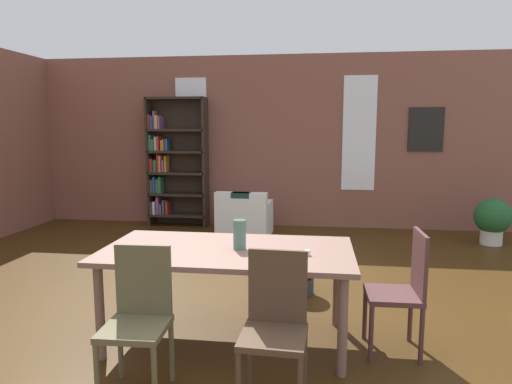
{
  "coord_description": "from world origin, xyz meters",
  "views": [
    {
      "loc": [
        0.73,
        -3.62,
        1.72
      ],
      "look_at": [
        0.0,
        1.88,
        0.93
      ],
      "focal_mm": 31.54,
      "sensor_mm": 36.0,
      "label": 1
    }
  ],
  "objects": [
    {
      "name": "tealight_candle_0",
      "position": [
        0.69,
        -0.33,
        0.79
      ],
      "size": [
        0.04,
        0.04,
        0.04
      ],
      "primitive_type": "cylinder",
      "color": "silver",
      "rests_on": "dining_table"
    },
    {
      "name": "window_pane_0",
      "position": [
        -1.45,
        4.17,
        1.62
      ],
      "size": [
        0.55,
        0.02,
        1.92
      ],
      "primitive_type": "cube",
      "color": "white"
    },
    {
      "name": "armchair_white",
      "position": [
        -0.37,
        3.28,
        0.28
      ],
      "size": [
        0.83,
        0.83,
        0.75
      ],
      "color": "white",
      "rests_on": "ground"
    },
    {
      "name": "vase_on_table",
      "position": [
        0.15,
        -0.22,
        0.89
      ],
      "size": [
        0.1,
        0.1,
        0.23
      ],
      "primitive_type": "cylinder",
      "color": "#4C7266",
      "rests_on": "dining_table"
    },
    {
      "name": "ground_plane",
      "position": [
        0.0,
        0.0,
        0.0
      ],
      "size": [
        10.87,
        10.87,
        0.0
      ],
      "primitive_type": "plane",
      "color": "#3F280E"
    },
    {
      "name": "window_pane_1",
      "position": [
        1.45,
        4.17,
        1.62
      ],
      "size": [
        0.55,
        0.02,
        1.92
      ],
      "primitive_type": "cube",
      "color": "white"
    },
    {
      "name": "potted_plant_corner",
      "position": [
        0.6,
        0.91,
        0.28
      ],
      "size": [
        0.37,
        0.37,
        0.51
      ],
      "color": "#333338",
      "rests_on": "ground"
    },
    {
      "name": "dining_chair_head_right",
      "position": [
        1.41,
        -0.22,
        0.51
      ],
      "size": [
        0.41,
        0.41,
        0.95
      ],
      "color": "#4E2E2E",
      "rests_on": "ground"
    },
    {
      "name": "back_wall_brick",
      "position": [
        0.0,
        4.24,
        1.47
      ],
      "size": [
        9.29,
        0.12,
        2.95
      ],
      "primitive_type": "cube",
      "color": "brown",
      "rests_on": "ground"
    },
    {
      "name": "dining_table",
      "position": [
        0.05,
        -0.22,
        0.69
      ],
      "size": [
        1.97,
        1.03,
        0.77
      ],
      "color": "#7C5C50",
      "rests_on": "ground"
    },
    {
      "name": "potted_plant_by_shelf",
      "position": [
        3.34,
        3.3,
        0.39
      ],
      "size": [
        0.53,
        0.53,
        0.69
      ],
      "color": "silver",
      "rests_on": "ground"
    },
    {
      "name": "dining_chair_near_left",
      "position": [
        -0.39,
        -0.96,
        0.51
      ],
      "size": [
        0.41,
        0.41,
        0.95
      ],
      "color": "brown",
      "rests_on": "ground"
    },
    {
      "name": "dining_chair_near_right",
      "position": [
        0.5,
        -0.96,
        0.51
      ],
      "size": [
        0.42,
        0.42,
        0.95
      ],
      "color": "#4E3727",
      "rests_on": "ground"
    },
    {
      "name": "bookshelf_tall",
      "position": [
        -1.75,
        3.98,
        1.11
      ],
      "size": [
        1.04,
        0.33,
        2.24
      ],
      "color": "#2D2319",
      "rests_on": "ground"
    },
    {
      "name": "framed_picture",
      "position": [
        2.53,
        4.17,
        1.69
      ],
      "size": [
        0.56,
        0.03,
        0.72
      ],
      "primitive_type": "cube",
      "color": "black"
    }
  ]
}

